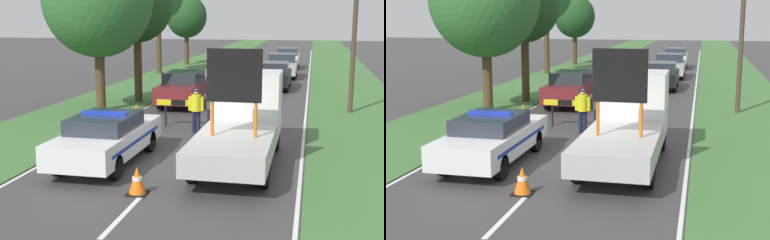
{
  "view_description": "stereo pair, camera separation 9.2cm",
  "coord_description": "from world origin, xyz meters",
  "views": [
    {
      "loc": [
        3.76,
        -14.18,
        4.13
      ],
      "look_at": [
        0.36,
        0.94,
        1.1
      ],
      "focal_mm": 50.0,
      "sensor_mm": 36.0,
      "label": 1
    },
    {
      "loc": [
        3.85,
        -14.16,
        4.13
      ],
      "look_at": [
        0.36,
        0.94,
        1.1
      ],
      "focal_mm": 50.0,
      "sensor_mm": 36.0,
      "label": 2
    }
  ],
  "objects": [
    {
      "name": "ground_plane",
      "position": [
        0.0,
        0.0,
        0.0
      ],
      "size": [
        160.0,
        160.0,
        0.0
      ],
      "primitive_type": "plane",
      "color": "#3D3A3A"
    },
    {
      "name": "lane_markings",
      "position": [
        0.0,
        16.79,
        0.0
      ],
      "size": [
        7.26,
        71.98,
        0.01
      ],
      "color": "silver",
      "rests_on": "ground"
    },
    {
      "name": "grass_verge_left",
      "position": [
        -5.87,
        20.0,
        0.01
      ],
      "size": [
        4.38,
        120.0,
        0.03
      ],
      "color": "#427038",
      "rests_on": "ground"
    },
    {
      "name": "grass_verge_right",
      "position": [
        5.87,
        20.0,
        0.01
      ],
      "size": [
        4.38,
        120.0,
        0.03
      ],
      "color": "#427038",
      "rests_on": "ground"
    },
    {
      "name": "police_car",
      "position": [
        -1.84,
        -0.29,
        0.74
      ],
      "size": [
        1.82,
        4.9,
        1.51
      ],
      "rotation": [
        0.0,
        0.0,
        0.05
      ],
      "color": "white",
      "rests_on": "ground"
    },
    {
      "name": "work_truck",
      "position": [
        1.84,
        0.95,
        1.15
      ],
      "size": [
        2.02,
        5.95,
        3.32
      ],
      "rotation": [
        0.0,
        0.0,
        3.16
      ],
      "color": "white",
      "rests_on": "ground"
    },
    {
      "name": "road_barrier",
      "position": [
        -0.25,
        5.01,
        0.86
      ],
      "size": [
        3.34,
        0.08,
        1.02
      ],
      "rotation": [
        0.0,
        0.0,
        0.0
      ],
      "color": "black",
      "rests_on": "ground"
    },
    {
      "name": "police_officer",
      "position": [
        -0.22,
        4.17,
        0.94
      ],
      "size": [
        0.57,
        0.36,
        1.58
      ],
      "rotation": [
        0.0,
        0.0,
        3.56
      ],
      "color": "#191E38",
      "rests_on": "ground"
    },
    {
      "name": "pedestrian_civilian",
      "position": [
        0.32,
        4.33,
        0.99
      ],
      "size": [
        0.6,
        0.38,
        1.68
      ],
      "rotation": [
        0.0,
        0.0,
        0.05
      ],
      "color": "#191E38",
      "rests_on": "ground"
    },
    {
      "name": "traffic_cone_near_police",
      "position": [
        -3.11,
        6.06,
        0.32
      ],
      "size": [
        0.47,
        0.47,
        0.65
      ],
      "color": "black",
      "rests_on": "ground"
    },
    {
      "name": "traffic_cone_centre_front",
      "position": [
        -0.13,
        -2.74,
        0.33
      ],
      "size": [
        0.48,
        0.48,
        0.67
      ],
      "color": "black",
      "rests_on": "ground"
    },
    {
      "name": "queued_car_wagon_maroon",
      "position": [
        -2.04,
        9.96,
        0.82
      ],
      "size": [
        1.77,
        4.64,
        1.6
      ],
      "rotation": [
        0.0,
        0.0,
        3.14
      ],
      "color": "maroon",
      "rests_on": "ground"
    },
    {
      "name": "queued_car_sedan_black",
      "position": [
        1.69,
        16.67,
        0.78
      ],
      "size": [
        1.71,
        4.3,
        1.54
      ],
      "rotation": [
        0.0,
        0.0,
        3.14
      ],
      "color": "black",
      "rests_on": "ground"
    },
    {
      "name": "queued_car_sedan_silver",
      "position": [
        1.77,
        22.39,
        0.83
      ],
      "size": [
        1.94,
        4.03,
        1.64
      ],
      "rotation": [
        0.0,
        0.0,
        3.14
      ],
      "color": "#B2B2B7",
      "rests_on": "ground"
    },
    {
      "name": "queued_car_van_white",
      "position": [
        1.81,
        29.38,
        0.84
      ],
      "size": [
        1.75,
        4.28,
        1.62
      ],
      "rotation": [
        0.0,
        0.0,
        3.14
      ],
      "color": "silver",
      "rests_on": "ground"
    },
    {
      "name": "roadside_tree_near_left",
      "position": [
        -4.43,
        10.35,
        4.61
      ],
      "size": [
        3.38,
        3.38,
        6.42
      ],
      "color": "#4C3823",
      "rests_on": "ground"
    },
    {
      "name": "roadside_tree_mid_right",
      "position": [
        -6.77,
        30.51,
        4.05
      ],
      "size": [
        3.41,
        3.41,
        5.87
      ],
      "color": "#4C3823",
      "rests_on": "ground"
    },
    {
      "name": "utility_pole",
      "position": [
        5.43,
        9.47,
        4.0
      ],
      "size": [
        1.2,
        0.2,
        7.78
      ],
      "color": "#473828",
      "rests_on": "ground"
    }
  ]
}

